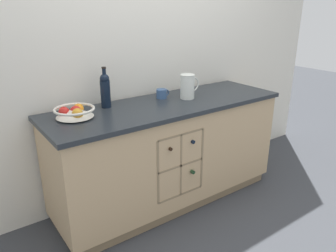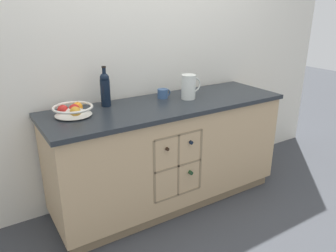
# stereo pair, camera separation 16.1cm
# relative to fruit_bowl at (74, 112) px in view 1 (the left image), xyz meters

# --- Properties ---
(ground_plane) EXTENTS (14.00, 14.00, 0.00)m
(ground_plane) POSITION_rel_fruit_bowl_xyz_m (0.74, -0.08, -0.94)
(ground_plane) COLOR #383A3F
(back_wall) EXTENTS (4.40, 0.06, 2.55)m
(back_wall) POSITION_rel_fruit_bowl_xyz_m (0.74, 0.29, 0.33)
(back_wall) COLOR silver
(back_wall) RESTS_ON ground_plane
(kitchen_island) EXTENTS (2.01, 0.65, 0.90)m
(kitchen_island) POSITION_rel_fruit_bowl_xyz_m (0.74, -0.09, -0.49)
(kitchen_island) COLOR #8B7354
(kitchen_island) RESTS_ON ground_plane
(fruit_bowl) EXTENTS (0.28, 0.28, 0.09)m
(fruit_bowl) POSITION_rel_fruit_bowl_xyz_m (0.00, 0.00, 0.00)
(fruit_bowl) COLOR silver
(fruit_bowl) RESTS_ON kitchen_island
(white_pitcher) EXTENTS (0.19, 0.12, 0.21)m
(white_pitcher) POSITION_rel_fruit_bowl_xyz_m (0.96, -0.06, 0.06)
(white_pitcher) COLOR silver
(white_pitcher) RESTS_ON kitchen_island
(ceramic_mug) EXTENTS (0.12, 0.09, 0.08)m
(ceramic_mug) POSITION_rel_fruit_bowl_xyz_m (0.79, 0.07, -0.01)
(ceramic_mug) COLOR #385684
(ceramic_mug) RESTS_ON kitchen_island
(standing_wine_bottle) EXTENTS (0.08, 0.08, 0.31)m
(standing_wine_bottle) POSITION_rel_fruit_bowl_xyz_m (0.29, 0.10, 0.09)
(standing_wine_bottle) COLOR black
(standing_wine_bottle) RESTS_ON kitchen_island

